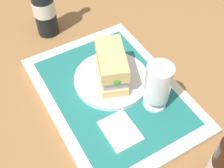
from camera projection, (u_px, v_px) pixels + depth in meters
name	position (u px, v px, depth m)	size (l,w,h in m)	color
ground_plane	(112.00, 97.00, 0.74)	(3.00, 3.00, 0.00)	olive
tray	(112.00, 94.00, 0.73)	(0.44, 0.32, 0.02)	beige
placemat	(112.00, 92.00, 0.72)	(0.38, 0.27, 0.00)	#1E6B66
plate	(111.00, 79.00, 0.74)	(0.19, 0.19, 0.01)	white
sandwich	(112.00, 67.00, 0.70)	(0.14, 0.11, 0.08)	tan
beer_glass	(158.00, 85.00, 0.65)	(0.06, 0.06, 0.12)	silver
napkin_folded	(120.00, 131.00, 0.65)	(0.09, 0.07, 0.01)	white
second_bottle	(43.00, 3.00, 0.82)	(0.07, 0.07, 0.27)	black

